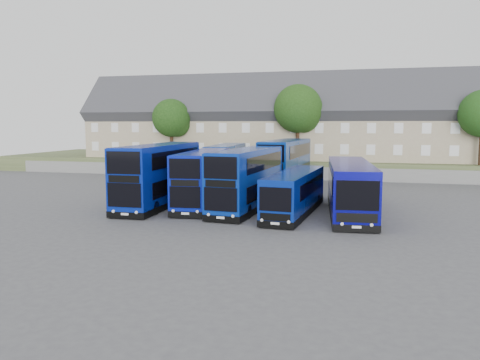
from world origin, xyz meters
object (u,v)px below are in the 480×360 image
at_px(dd_front_mid, 203,179).
at_px(tree_west, 173,119).
at_px(dd_front_left, 159,176).
at_px(tree_mid, 299,111).
at_px(coach_east_a, 295,193).

relative_size(dd_front_mid, tree_west, 1.44).
xyz_separation_m(dd_front_left, tree_mid, (8.32, 21.97, 5.70)).
bearing_deg(coach_east_a, tree_mid, 101.35).
relative_size(dd_front_mid, coach_east_a, 0.97).
xyz_separation_m(dd_front_mid, tree_mid, (4.83, 21.42, 5.96)).
xyz_separation_m(coach_east_a, tree_mid, (-2.66, 22.90, 6.57)).
distance_m(dd_front_left, tree_west, 23.27).
distance_m(coach_east_a, tree_mid, 23.97).
bearing_deg(tree_west, dd_front_left, -70.31).
distance_m(dd_front_mid, tree_mid, 22.75).
bearing_deg(dd_front_mid, dd_front_left, -176.82).
bearing_deg(tree_mid, coach_east_a, -83.38).
distance_m(tree_west, tree_mid, 16.04).
height_order(dd_front_left, coach_east_a, dd_front_left).
relative_size(tree_west, tree_mid, 0.83).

